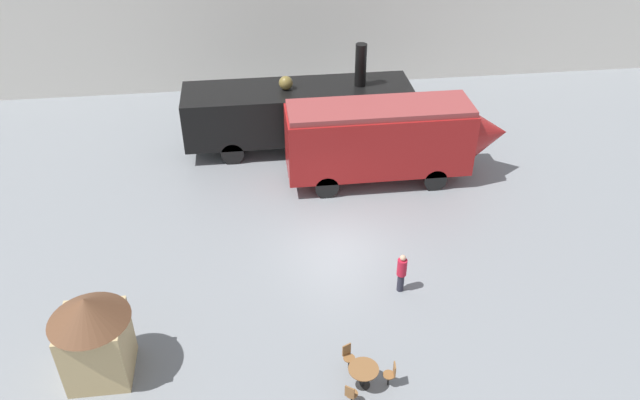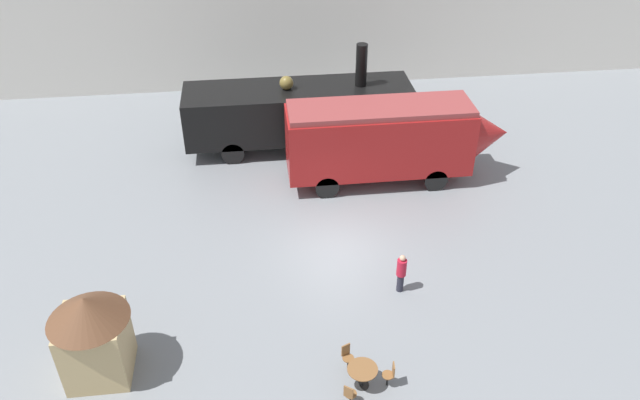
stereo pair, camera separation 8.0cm
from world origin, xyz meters
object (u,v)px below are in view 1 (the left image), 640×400
Objects in this scene: streamlined_locomotive at (394,137)px; ticket_kiosk at (93,333)px; visitor_person at (402,272)px; cafe_table_near at (363,372)px; cafe_chair_0 at (391,373)px; steam_locomotive at (298,111)px.

ticket_kiosk is at bearing -138.82° from streamlined_locomotive.
streamlined_locomotive is 14.60m from ticket_kiosk.
visitor_person is 0.52× the size of ticket_kiosk.
cafe_chair_0 is (0.82, -0.09, -0.07)m from cafe_table_near.
streamlined_locomotive is at bearing -96.51° from cafe_chair_0.
cafe_table_near is 0.83m from cafe_chair_0.
ticket_kiosk reaches higher than cafe_chair_0.
cafe_table_near is at bearing -10.64° from ticket_kiosk.
streamlined_locomotive is at bearing -42.94° from steam_locomotive.
steam_locomotive reaches higher than cafe_chair_0.
ticket_kiosk is at bearing -165.85° from visitor_person.
cafe_table_near is 4.41m from visitor_person.
steam_locomotive is 14.98m from ticket_kiosk.
cafe_table_near is (0.50, -14.58, -1.27)m from steam_locomotive.
steam_locomotive reaches higher than streamlined_locomotive.
ticket_kiosk is (-7.70, 1.45, 1.10)m from cafe_table_near.
streamlined_locomotive is at bearing 73.43° from cafe_table_near.
cafe_chair_0 is at bearing -106.93° from visitor_person.
cafe_table_near is 7.91m from ticket_kiosk.
ticket_kiosk is at bearing 169.36° from cafe_table_near.
visitor_person is at bearing 14.15° from ticket_kiosk.
cafe_chair_0 is 0.56× the size of visitor_person.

